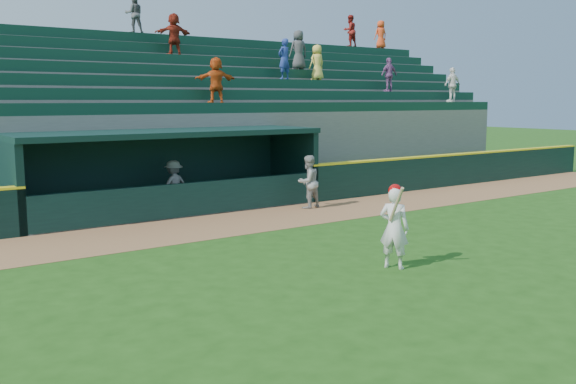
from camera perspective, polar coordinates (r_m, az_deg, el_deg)
name	(u,v)px	position (r m, az deg, el deg)	size (l,w,h in m)	color
ground	(333,262)	(13.50, 4.00, -6.26)	(120.00, 120.00, 0.00)	#1F4B12
warning_track	(217,225)	(17.45, -6.36, -2.96)	(40.00, 3.00, 0.01)	#95633B
field_wall_right	(463,169)	(26.62, 15.33, 1.94)	(15.50, 0.30, 1.20)	black
wall_stripe_right	(464,154)	(26.56, 15.39, 3.29)	(15.50, 0.32, 0.06)	yellow
dugout_player_front	(308,182)	(19.99, 1.81, 0.91)	(0.81, 0.63, 1.66)	#9B9A96
dugout_player_inside	(174,185)	(20.00, -10.12, 0.60)	(0.99, 0.57, 1.53)	gray
dugout	(166,166)	(19.99, -10.82, 2.29)	(9.40, 2.80, 2.46)	slate
stands	(111,127)	(24.13, -15.44, 5.62)	(34.50, 6.30, 7.57)	slate
batter_at_plate	(394,226)	(13.01, 9.43, -3.00)	(0.63, 0.83, 1.73)	silver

